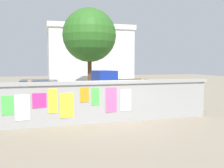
{
  "coord_description": "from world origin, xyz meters",
  "views": [
    {
      "loc": [
        -2.58,
        -8.91,
        2.25
      ],
      "look_at": [
        0.51,
        1.66,
        1.34
      ],
      "focal_mm": 38.66,
      "sensor_mm": 36.0,
      "label": 1
    }
  ],
  "objects": [
    {
      "name": "building_background",
      "position": [
        2.64,
        18.76,
        3.23
      ],
      "size": [
        9.27,
        6.49,
        6.42
      ],
      "color": "white",
      "rests_on": "ground"
    },
    {
      "name": "bicycle_far",
      "position": [
        -0.84,
        1.07,
        0.36
      ],
      "size": [
        1.69,
        0.48,
        0.95
      ],
      "color": "black",
      "rests_on": "ground"
    },
    {
      "name": "car_parked",
      "position": [
        -2.59,
        4.64,
        0.73
      ],
      "size": [
        3.81,
        1.72,
        1.4
      ],
      "color": "black",
      "rests_on": "ground"
    },
    {
      "name": "auto_rickshaw_truck",
      "position": [
        2.13,
        5.72,
        0.9
      ],
      "size": [
        3.78,
        2.01,
        1.85
      ],
      "color": "black",
      "rests_on": "ground"
    },
    {
      "name": "person_walking",
      "position": [
        -3.06,
        1.48,
        0.99
      ],
      "size": [
        0.39,
        0.39,
        1.62
      ],
      "color": "yellow",
      "rests_on": "ground"
    },
    {
      "name": "tree_roadside",
      "position": [
        1.07,
        9.92,
        4.49
      ],
      "size": [
        4.19,
        4.19,
        6.6
      ],
      "color": "brown",
      "rests_on": "ground"
    },
    {
      "name": "motorcycle",
      "position": [
        3.41,
        1.55,
        0.46
      ],
      "size": [
        1.88,
        0.66,
        0.87
      ],
      "color": "black",
      "rests_on": "ground"
    },
    {
      "name": "person_bystander",
      "position": [
        1.94,
        1.43,
        0.99
      ],
      "size": [
        0.47,
        0.47,
        1.62
      ],
      "color": "purple",
      "rests_on": "ground"
    },
    {
      "name": "ground",
      "position": [
        0.0,
        8.0,
        0.0
      ],
      "size": [
        60.0,
        60.0,
        0.0
      ],
      "primitive_type": "plane",
      "color": "gray"
    },
    {
      "name": "bicycle_near",
      "position": [
        0.92,
        2.76,
        0.36
      ],
      "size": [
        1.7,
        0.44,
        0.95
      ],
      "color": "black",
      "rests_on": "ground"
    },
    {
      "name": "poster_wall",
      "position": [
        -0.01,
        -0.0,
        0.83
      ],
      "size": [
        8.41,
        0.42,
        1.61
      ],
      "color": "#9A9A9A",
      "rests_on": "ground"
    }
  ]
}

